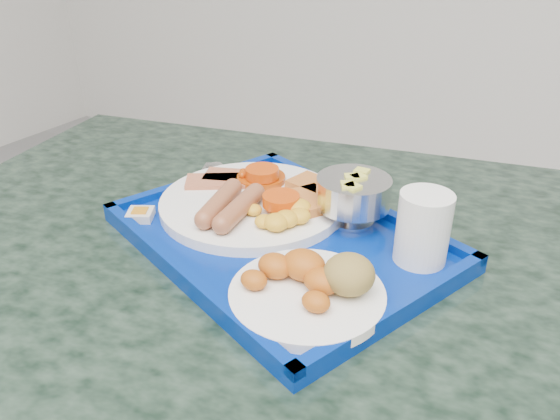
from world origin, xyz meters
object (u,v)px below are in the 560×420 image
Objects in this scene: bread_plate at (313,285)px; tray at (280,239)px; table at (299,359)px; juice_cup at (423,226)px; main_plate at (257,201)px; fruit_bowl at (353,193)px.

tray is at bearing 135.21° from bread_plate.
juice_cup is (0.15, 0.04, 0.26)m from table.
bread_plate is (0.17, -0.15, 0.00)m from main_plate.
bread_plate is at bearing -44.79° from tray.
fruit_bowl is at bearing 49.29° from tray.
main_plate reaches higher than tray.
table is 13.07× the size of fruit_bowl.
juice_cup reaches higher than tray.
juice_cup is at bearing -2.37° from main_plate.
main_plate is 0.23m from bread_plate.
fruit_bowl reaches higher than bread_plate.
juice_cup reaches higher than fruit_bowl.
fruit_bowl reaches higher than main_plate.
bread_plate is at bearing -119.86° from juice_cup.
table is 7.61× the size of bread_plate.
bread_plate is (0.10, -0.10, 0.02)m from tray.
bread_plate reaches higher than table.
tray reaches higher than table.
bread_plate is (0.07, -0.10, 0.23)m from table.
main_plate is 2.64× the size of fruit_bowl.
main_plate is 2.96× the size of juice_cup.
tray is 5.63× the size of juice_cup.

